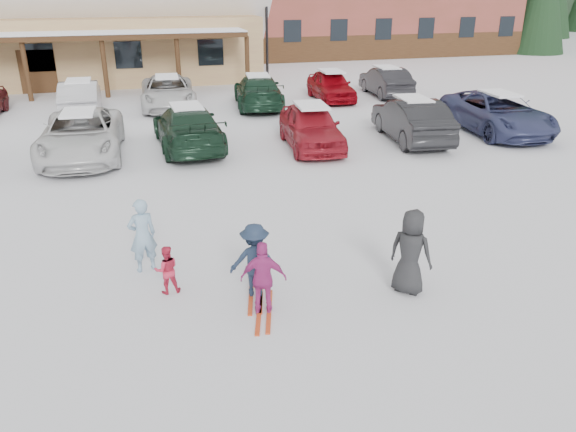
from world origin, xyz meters
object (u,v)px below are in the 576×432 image
object	(u,v)px
day_lodge	(3,10)
parked_car_12	(331,86)
adult_skier	(142,235)
child_navy	(255,261)
parked_car_10	(168,92)
parked_car_11	(258,92)
parked_car_3	(188,127)
lamp_post	(267,20)
parked_car_6	(497,113)
bystander_dark	(411,252)
parked_car_13	(386,82)
toddler_red	(167,270)
child_magenta	(264,278)
parked_car_9	(81,98)
parked_car_4	(311,126)
parked_car_2	(81,135)
parked_car_5	(412,120)

from	to	relation	value
day_lodge	parked_car_12	bearing A→B (deg)	-34.13
adult_skier	child_navy	distance (m)	2.46
parked_car_10	parked_car_11	size ratio (longest dim) A/B	1.02
parked_car_3	parked_car_11	bearing A→B (deg)	-124.22
lamp_post	parked_car_6	distance (m)	16.47
child_navy	parked_car_11	size ratio (longest dim) A/B	0.28
bystander_dark	parked_car_13	bearing A→B (deg)	-66.58
parked_car_12	bystander_dark	bearing A→B (deg)	-102.26
parked_car_11	lamp_post	bearing A→B (deg)	-98.86
parked_car_6	toddler_red	bearing A→B (deg)	-141.93
child_navy	bystander_dark	size ratio (longest dim) A/B	0.87
child_navy	parked_car_12	size ratio (longest dim) A/B	0.34
child_magenta	parked_car_11	world-z (taller)	parked_car_11
parked_car_3	parked_car_9	distance (m)	7.76
child_navy	parked_car_3	bearing A→B (deg)	-75.95
bystander_dark	parked_car_10	world-z (taller)	bystander_dark
day_lodge	adult_skier	distance (m)	27.54
toddler_red	parked_car_6	distance (m)	15.87
parked_car_11	adult_skier	bearing A→B (deg)	76.62
day_lodge	parked_car_10	xyz separation A→B (m)	(8.16, -10.58, -3.23)
parked_car_6	bystander_dark	bearing A→B (deg)	-127.27
child_magenta	parked_car_9	xyz separation A→B (m)	(-3.97, 17.72, 0.06)
child_navy	parked_car_6	size ratio (longest dim) A/B	0.26
lamp_post	parked_car_4	xyz separation A→B (m)	(-2.21, -15.51, -2.60)
parked_car_11	parked_car_13	xyz separation A→B (m)	(6.91, 1.14, -0.02)
parked_car_2	parked_car_4	bearing A→B (deg)	-4.37
day_lodge	parked_car_3	xyz separation A→B (m)	(8.28, -17.76, -3.21)
adult_skier	parked_car_4	xyz separation A→B (m)	(5.97, 7.80, -0.02)
parked_car_2	parked_car_4	size ratio (longest dim) A/B	1.24
day_lodge	parked_car_3	world-z (taller)	day_lodge
lamp_post	parked_car_3	distance (m)	16.02
parked_car_5	parked_car_10	bearing A→B (deg)	-39.19
parked_car_9	parked_car_13	distance (m)	14.69
parked_car_2	toddler_red	bearing A→B (deg)	-76.21
adult_skier	parked_car_11	bearing A→B (deg)	-125.29
parked_car_2	parked_car_6	world-z (taller)	parked_car_6
child_magenta	parked_car_13	world-z (taller)	parked_car_13
bystander_dark	parked_car_4	bearing A→B (deg)	-50.46
parked_car_6	parked_car_10	size ratio (longest dim) A/B	1.05
child_magenta	parked_car_13	xyz separation A→B (m)	(10.71, 18.31, 0.04)
day_lodge	bystander_dark	world-z (taller)	day_lodge
parked_car_11	toddler_red	bearing A→B (deg)	79.02
child_navy	parked_car_10	distance (m)	17.56
lamp_post	child_navy	xyz separation A→B (m)	(-6.26, -24.86, -2.64)
lamp_post	parked_car_4	bearing A→B (deg)	-98.10
adult_skier	parked_car_11	world-z (taller)	adult_skier
parked_car_12	parked_car_9	bearing A→B (deg)	-175.99
toddler_red	parked_car_5	size ratio (longest dim) A/B	0.20
parked_car_3	parked_car_6	bearing A→B (deg)	173.60
adult_skier	parked_car_6	bearing A→B (deg)	-163.87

